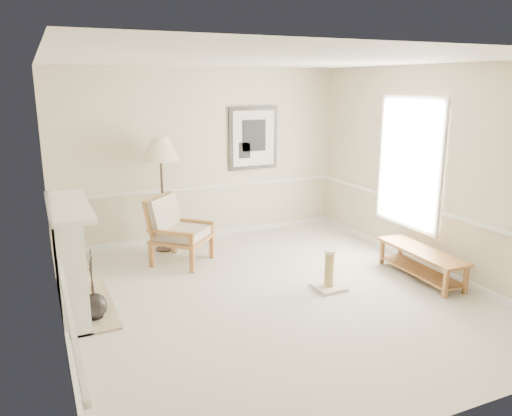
{
  "coord_description": "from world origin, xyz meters",
  "views": [
    {
      "loc": [
        -2.62,
        -5.33,
        2.65
      ],
      "look_at": [
        0.1,
        0.7,
        0.99
      ],
      "focal_mm": 35.0,
      "sensor_mm": 36.0,
      "label": 1
    }
  ],
  "objects_px": {
    "floor_vase": "(94,307)",
    "armchair": "(175,227)",
    "bench": "(421,259)",
    "scratching_post": "(329,277)",
    "floor_lamp": "(160,152)"
  },
  "relations": [
    {
      "from": "armchair",
      "to": "scratching_post",
      "type": "relative_size",
      "value": 2.06
    },
    {
      "from": "armchair",
      "to": "scratching_post",
      "type": "distance_m",
      "value": 2.45
    },
    {
      "from": "floor_vase",
      "to": "bench",
      "type": "distance_m",
      "value": 4.34
    },
    {
      "from": "bench",
      "to": "scratching_post",
      "type": "relative_size",
      "value": 2.7
    },
    {
      "from": "armchair",
      "to": "bench",
      "type": "distance_m",
      "value": 3.59
    },
    {
      "from": "bench",
      "to": "floor_vase",
      "type": "bearing_deg",
      "value": 172.77
    },
    {
      "from": "bench",
      "to": "scratching_post",
      "type": "distance_m",
      "value": 1.39
    },
    {
      "from": "floor_vase",
      "to": "scratching_post",
      "type": "xyz_separation_m",
      "value": [
        2.92,
        -0.36,
        0.01
      ]
    },
    {
      "from": "floor_vase",
      "to": "scratching_post",
      "type": "relative_size",
      "value": 1.6
    },
    {
      "from": "floor_vase",
      "to": "scratching_post",
      "type": "height_order",
      "value": "floor_vase"
    },
    {
      "from": "floor_lamp",
      "to": "bench",
      "type": "distance_m",
      "value": 4.19
    },
    {
      "from": "floor_vase",
      "to": "armchair",
      "type": "relative_size",
      "value": 0.78
    },
    {
      "from": "bench",
      "to": "scratching_post",
      "type": "height_order",
      "value": "scratching_post"
    },
    {
      "from": "armchair",
      "to": "bench",
      "type": "relative_size",
      "value": 0.76
    },
    {
      "from": "scratching_post",
      "to": "floor_lamp",
      "type": "bearing_deg",
      "value": 122.53
    }
  ]
}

